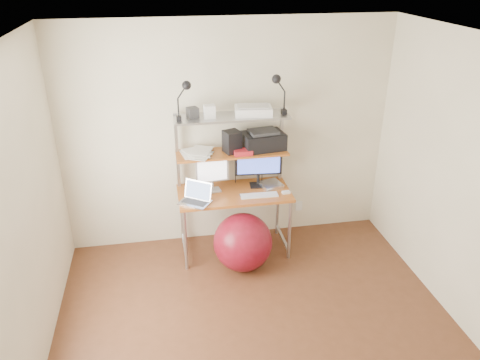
# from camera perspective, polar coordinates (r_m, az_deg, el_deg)

# --- Properties ---
(room) EXTENTS (3.60, 3.60, 3.60)m
(room) POSITION_cam_1_polar(r_m,az_deg,el_deg) (3.53, 3.16, -4.56)
(room) COLOR brown
(room) RESTS_ON ground
(computer_desk) EXTENTS (1.20, 0.60, 1.57)m
(computer_desk) POSITION_cam_1_polar(r_m,az_deg,el_deg) (4.97, -0.85, 1.07)
(computer_desk) COLOR #B65923
(computer_desk) RESTS_ON ground
(desktop) EXTENTS (1.20, 0.60, 0.00)m
(desktop) POSITION_cam_1_polar(r_m,az_deg,el_deg) (5.01, -0.72, -1.47)
(desktop) COLOR #B65923
(desktop) RESTS_ON computer_desk
(mid_shelf) EXTENTS (1.18, 0.34, 0.00)m
(mid_shelf) POSITION_cam_1_polar(r_m,az_deg,el_deg) (4.96, -1.00, 3.44)
(mid_shelf) COLOR #B65923
(mid_shelf) RESTS_ON computer_desk
(top_shelf) EXTENTS (1.18, 0.34, 0.00)m
(top_shelf) POSITION_cam_1_polar(r_m,az_deg,el_deg) (4.82, -1.03, 7.85)
(top_shelf) COLOR #A9AAAE
(top_shelf) RESTS_ON computer_desk
(floor) EXTENTS (3.60, 3.60, 0.00)m
(floor) POSITION_cam_1_polar(r_m,az_deg,el_deg) (4.29, 2.74, -19.14)
(floor) COLOR brown
(floor) RESTS_ON ground
(wall_outlet) EXTENTS (0.08, 0.01, 0.12)m
(wall_outlet) POSITION_cam_1_polar(r_m,az_deg,el_deg) (5.70, 7.19, -3.15)
(wall_outlet) COLOR silver
(wall_outlet) RESTS_ON room
(monitor_silver) EXTENTS (0.35, 0.15, 0.40)m
(monitor_silver) POSITION_cam_1_polar(r_m,az_deg,el_deg) (4.97, -3.40, 0.91)
(monitor_silver) COLOR #B6B6BB
(monitor_silver) RESTS_ON desktop
(monitor_black) EXTENTS (0.52, 0.16, 0.51)m
(monitor_black) POSITION_cam_1_polar(r_m,az_deg,el_deg) (5.06, 2.26, 2.01)
(monitor_black) COLOR black
(monitor_black) RESTS_ON desktop
(laptop) EXTENTS (0.39, 0.37, 0.27)m
(laptop) POSITION_cam_1_polar(r_m,az_deg,el_deg) (4.82, -5.33, -2.17)
(laptop) COLOR silver
(laptop) RESTS_ON desktop
(keyboard) EXTENTS (0.40, 0.12, 0.01)m
(keyboard) POSITION_cam_1_polar(r_m,az_deg,el_deg) (4.94, 2.35, -1.88)
(keyboard) COLOR silver
(keyboard) RESTS_ON desktop
(mouse) EXTENTS (0.09, 0.06, 0.02)m
(mouse) POSITION_cam_1_polar(r_m,az_deg,el_deg) (5.00, 5.64, -1.50)
(mouse) COLOR silver
(mouse) RESTS_ON desktop
(mac_mini) EXTENTS (0.27, 0.27, 0.04)m
(mac_mini) POSITION_cam_1_polar(r_m,az_deg,el_deg) (5.13, 3.77, -0.58)
(mac_mini) COLOR silver
(mac_mini) RESTS_ON desktop
(phone) EXTENTS (0.07, 0.12, 0.01)m
(phone) POSITION_cam_1_polar(r_m,az_deg,el_deg) (4.91, 0.41, -2.01)
(phone) COLOR black
(phone) RESTS_ON desktop
(printer) EXTENTS (0.47, 0.36, 0.21)m
(printer) POSITION_cam_1_polar(r_m,az_deg,el_deg) (5.02, 2.84, 4.88)
(printer) COLOR black
(printer) RESTS_ON mid_shelf
(nas_cube) EXTENTS (0.20, 0.20, 0.23)m
(nas_cube) POSITION_cam_1_polar(r_m,az_deg,el_deg) (4.91, -0.99, 4.70)
(nas_cube) COLOR black
(nas_cube) RESTS_ON mid_shelf
(red_box) EXTENTS (0.19, 0.13, 0.05)m
(red_box) POSITION_cam_1_polar(r_m,az_deg,el_deg) (4.88, 0.36, 3.42)
(red_box) COLOR #AD1B24
(red_box) RESTS_ON mid_shelf
(scanner) EXTENTS (0.40, 0.29, 0.10)m
(scanner) POSITION_cam_1_polar(r_m,az_deg,el_deg) (4.84, 1.63, 8.50)
(scanner) COLOR silver
(scanner) RESTS_ON top_shelf
(box_white) EXTENTS (0.12, 0.10, 0.13)m
(box_white) POSITION_cam_1_polar(r_m,az_deg,el_deg) (4.75, -3.75, 8.33)
(box_white) COLOR silver
(box_white) RESTS_ON top_shelf
(box_grey) EXTENTS (0.13, 0.13, 0.10)m
(box_grey) POSITION_cam_1_polar(r_m,az_deg,el_deg) (4.77, -5.80, 8.18)
(box_grey) COLOR #323134
(box_grey) RESTS_ON top_shelf
(clip_lamp_left) EXTENTS (0.16, 0.09, 0.40)m
(clip_lamp_left) POSITION_cam_1_polar(r_m,az_deg,el_deg) (4.61, -6.74, 10.61)
(clip_lamp_left) COLOR black
(clip_lamp_left) RESTS_ON top_shelf
(clip_lamp_right) EXTENTS (0.17, 0.09, 0.42)m
(clip_lamp_right) POSITION_cam_1_polar(r_m,az_deg,el_deg) (4.78, 4.66, 11.41)
(clip_lamp_right) COLOR black
(clip_lamp_right) RESTS_ON top_shelf
(exercise_ball) EXTENTS (0.62, 0.62, 0.62)m
(exercise_ball) POSITION_cam_1_polar(r_m,az_deg,el_deg) (4.95, 0.35, -7.59)
(exercise_ball) COLOR maroon
(exercise_ball) RESTS_ON floor
(paper_stack) EXTENTS (0.38, 0.43, 0.03)m
(paper_stack) POSITION_cam_1_polar(r_m,az_deg,el_deg) (4.92, -5.24, 3.31)
(paper_stack) COLOR white
(paper_stack) RESTS_ON mid_shelf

